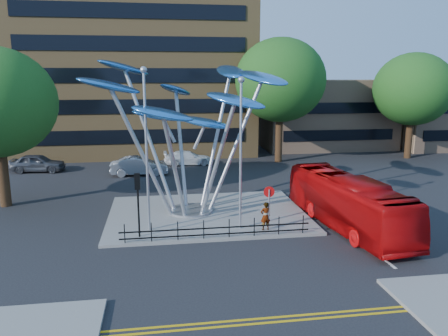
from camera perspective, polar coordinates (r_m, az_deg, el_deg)
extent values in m
plane|color=black|center=(21.81, 2.28, -10.91)|extent=(120.00, 120.00, 0.00)
cube|color=slate|center=(27.21, -2.20, -6.03)|extent=(12.00, 9.00, 0.15)
cube|color=gold|center=(16.58, 6.42, -18.84)|extent=(40.00, 0.12, 0.01)
cube|color=gold|center=(16.33, 6.70, -19.36)|extent=(40.00, 0.12, 0.01)
cube|color=olive|center=(52.18, -11.55, 18.92)|extent=(25.00, 15.00, 30.00)
cube|color=tan|center=(53.73, 13.18, 6.88)|extent=(15.00, 8.00, 8.00)
cube|color=tan|center=(58.72, 26.76, 5.84)|extent=(12.00, 8.00, 7.00)
cylinder|color=black|center=(43.74, 7.19, 4.50)|extent=(0.70, 0.70, 5.72)
ellipsoid|color=#164313|center=(43.38, 7.37, 11.32)|extent=(8.80, 8.80, 8.10)
cylinder|color=black|center=(31.98, -26.94, -0.26)|extent=(0.70, 0.70, 4.84)
cylinder|color=black|center=(49.44, 23.04, 4.11)|extent=(0.70, 0.70, 5.06)
ellipsoid|color=#164313|center=(49.10, 23.48, 9.43)|extent=(8.00, 8.00, 7.36)
cylinder|color=#9EA0A5|center=(27.56, -4.39, -5.52)|extent=(2.80, 2.80, 0.12)
cylinder|color=#9EA0A5|center=(26.01, -7.07, 2.08)|extent=(0.24, 0.24, 7.80)
ellipsoid|color=#2E76CA|center=(24.76, -14.77, 10.36)|extent=(3.92, 2.95, 1.39)
cylinder|color=#9EA0A5|center=(25.78, -5.22, 0.45)|extent=(0.24, 0.24, 6.40)
ellipsoid|color=#2E76CA|center=(23.10, -8.03, 7.07)|extent=(3.47, 1.78, 1.31)
cylinder|color=#9EA0A5|center=(25.99, -3.06, 1.25)|extent=(0.24, 0.24, 7.00)
ellipsoid|color=#2E76CA|center=(24.24, 1.51, 8.83)|extent=(3.81, 3.11, 1.36)
cylinder|color=#9EA0A5|center=(26.74, -1.96, 2.87)|extent=(0.24, 0.24, 8.20)
ellipsoid|color=#2E76CA|center=(27.39, 5.10, 11.66)|extent=(3.52, 4.06, 1.44)
cylinder|color=#9EA0A5|center=(27.55, -3.01, 3.55)|extent=(0.24, 0.24, 8.60)
ellipsoid|color=#2E76CA|center=(29.53, 0.85, 12.50)|extent=(2.21, 3.79, 1.39)
cylinder|color=#9EA0A5|center=(27.66, -5.08, 2.29)|extent=(0.24, 0.24, 7.40)
ellipsoid|color=#2E76CA|center=(29.86, -6.32, 10.12)|extent=(3.02, 3.71, 1.34)
cylinder|color=#9EA0A5|center=(26.92, -6.73, 3.50)|extent=(0.24, 0.24, 8.80)
ellipsoid|color=#2E76CA|center=(28.09, -12.92, 12.64)|extent=(3.88, 3.60, 1.42)
ellipsoid|color=#2E76CA|center=(26.52, -8.54, 6.81)|extent=(3.40, 1.96, 1.13)
ellipsoid|color=#2E76CA|center=(26.11, -2.54, 5.96)|extent=(3.39, 2.16, 1.11)
cylinder|color=#9EA0A5|center=(23.59, -10.07, 1.83)|extent=(0.14, 0.14, 8.50)
sphere|color=#9EA0A5|center=(23.23, -10.47, 12.50)|extent=(0.36, 0.36, 0.36)
cylinder|color=#9EA0A5|center=(23.54, 2.18, 1.37)|extent=(0.14, 0.14, 8.00)
sphere|color=#9EA0A5|center=(23.14, 2.27, 11.45)|extent=(0.36, 0.36, 0.36)
cylinder|color=black|center=(23.25, -11.12, -5.08)|extent=(0.10, 0.10, 3.20)
cube|color=black|center=(22.88, -11.26, -1.73)|extent=(0.28, 0.18, 0.85)
sphere|color=#FF0C0C|center=(22.82, -11.29, -1.05)|extent=(0.18, 0.18, 0.18)
cylinder|color=#9EA0A5|center=(24.08, 5.88, -5.44)|extent=(0.08, 0.08, 2.30)
cylinder|color=red|center=(23.82, 5.91, -3.12)|extent=(0.60, 0.04, 0.60)
cube|color=white|center=(23.84, 5.90, -3.11)|extent=(0.42, 0.03, 0.10)
cylinder|color=black|center=(22.88, -12.86, -8.35)|extent=(0.05, 0.05, 1.00)
cylinder|color=black|center=(22.81, -9.46, -8.27)|extent=(0.05, 0.05, 1.00)
cylinder|color=black|center=(22.82, -6.05, -8.16)|extent=(0.05, 0.05, 1.00)
cylinder|color=black|center=(22.91, -2.67, -8.02)|extent=(0.05, 0.05, 1.00)
cylinder|color=black|center=(23.08, 0.68, -7.86)|extent=(0.05, 0.05, 1.00)
cylinder|color=black|center=(23.32, 3.97, -7.67)|extent=(0.05, 0.05, 1.00)
cylinder|color=black|center=(23.64, 7.18, -7.46)|extent=(0.05, 0.05, 1.00)
cylinder|color=black|center=(24.03, 10.28, -7.24)|extent=(0.05, 0.05, 1.00)
cube|color=black|center=(22.97, -0.99, -7.82)|extent=(10.00, 0.06, 0.06)
cube|color=black|center=(23.09, -0.98, -8.64)|extent=(10.00, 0.06, 0.06)
imported|color=#B00809|center=(25.70, 15.79, -4.30)|extent=(3.64, 10.80, 2.95)
imported|color=gray|center=(24.14, 5.43, -6.28)|extent=(0.62, 0.45, 1.58)
imported|color=#46484F|center=(42.58, -23.18, 0.61)|extent=(4.86, 2.31, 1.61)
imported|color=#95979C|center=(38.53, -11.02, 0.27)|extent=(4.95, 1.84, 1.62)
imported|color=silver|center=(42.39, -4.73, 1.32)|extent=(4.67, 1.95, 1.35)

